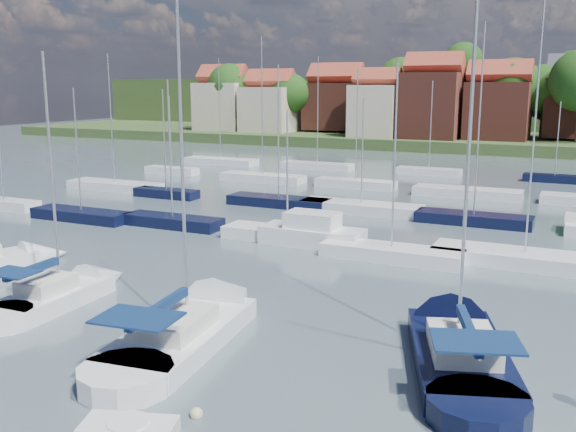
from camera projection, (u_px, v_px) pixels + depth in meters
The scene contains 13 objects.
ground at pixel (451, 203), 58.97m from camera, with size 260.00×260.00×0.00m, color #405056.
sailboat_left at pixel (68, 293), 32.27m from camera, with size 2.83×9.70×13.19m.
sailboat_centre at pixel (200, 322), 28.35m from camera, with size 5.01×13.46×17.77m.
sailboat_navy at pixel (453, 341), 26.27m from camera, with size 7.30×13.25×17.72m.
sailboat_far at pixel (0, 262), 38.03m from camera, with size 5.77×8.98×11.80m.
tender at pixel (129, 430), 19.69m from camera, with size 3.18×2.18×0.63m.
buoy_c at pixel (114, 367), 24.63m from camera, with size 0.41×0.41×0.41m, color #D85914.
buoy_d at pixel (196, 417), 20.97m from camera, with size 0.43×0.43×0.43m, color beige.
buoy_e at pixel (418, 333), 28.05m from camera, with size 0.46×0.46×0.46m, color #D85914.
buoy_g at pixel (458, 363), 24.99m from camera, with size 0.51×0.51×0.51m, color #D85914.
buoy_h at pixel (129, 353), 25.95m from camera, with size 0.52×0.52×0.52m, color #D85914.
marina_field at pixel (462, 209), 53.79m from camera, with size 79.62×41.41×15.93m.
far_shore_town at pixel (548, 113), 139.17m from camera, with size 212.46×90.00×22.27m.
Camera 1 is at (11.25, -18.85, 10.66)m, focal length 40.00 mm.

